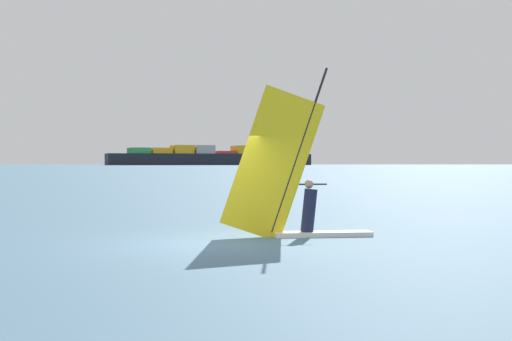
{
  "coord_description": "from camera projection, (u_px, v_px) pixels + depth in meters",
  "views": [
    {
      "loc": [
        -1.82,
        -15.89,
        1.83
      ],
      "look_at": [
        3.1,
        12.38,
        1.53
      ],
      "focal_mm": 49.8,
      "sensor_mm": 36.0,
      "label": 1
    }
  ],
  "objects": [
    {
      "name": "distant_headland",
      "position": [
        90.0,
        158.0,
        1339.47
      ],
      "size": [
        776.95,
        597.67,
        21.49
      ],
      "primitive_type": "cube",
      "rotation": [
        0.0,
        0.0,
        -0.25
      ],
      "color": "#756B56",
      "rests_on": "ground_plane"
    },
    {
      "name": "cargo_ship",
      "position": [
        211.0,
        157.0,
        660.75
      ],
      "size": [
        193.3,
        57.28,
        34.03
      ],
      "rotation": [
        0.0,
        0.0,
        3.29
      ],
      "color": "black",
      "rests_on": "ground_plane"
    },
    {
      "name": "ground_plane",
      "position": [
        215.0,
        244.0,
        15.98
      ],
      "size": [
        4000.0,
        4000.0,
        0.0
      ],
      "primitive_type": "plane",
      "color": "#476B84"
    },
    {
      "name": "windsurfer",
      "position": [
        296.0,
        193.0,
        17.55
      ],
      "size": [
        3.81,
        0.69,
        4.34
      ],
      "rotation": [
        0.0,
        0.0,
        6.24
      ],
      "color": "white",
      "rests_on": "ground_plane"
    }
  ]
}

